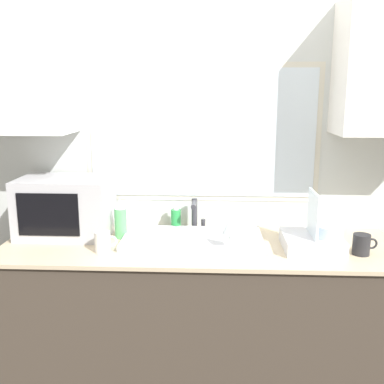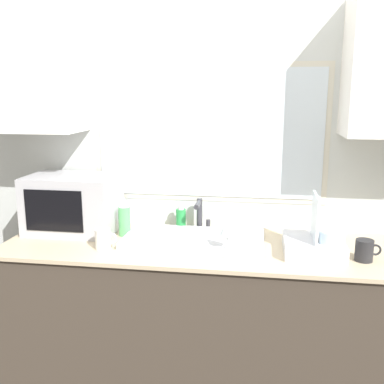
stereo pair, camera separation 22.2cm
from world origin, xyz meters
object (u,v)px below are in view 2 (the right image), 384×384
object	(u,v)px
spray_bottle	(124,217)
wine_glass	(227,228)
microwave	(73,204)
faucet	(200,212)
mug_near_sink	(103,239)
dish_rack	(316,243)
soap_bottle	(181,218)

from	to	relation	value
spray_bottle	wine_glass	size ratio (longest dim) A/B	1.21
microwave	spray_bottle	xyz separation A→B (m)	(0.30, -0.04, -0.05)
spray_bottle	faucet	bearing A→B (deg)	20.66
spray_bottle	mug_near_sink	xyz separation A→B (m)	(-0.04, -0.22, -0.05)
dish_rack	spray_bottle	size ratio (longest dim) A/B	1.36
faucet	dish_rack	world-z (taller)	dish_rack
microwave	soap_bottle	size ratio (longest dim) A/B	3.20
spray_bottle	dish_rack	bearing A→B (deg)	-7.42
wine_glass	soap_bottle	bearing A→B (deg)	128.14
wine_glass	faucet	bearing A→B (deg)	116.55
faucet	spray_bottle	distance (m)	0.42
microwave	dish_rack	distance (m)	1.31
faucet	dish_rack	xyz separation A→B (m)	(0.60, -0.28, -0.05)
dish_rack	faucet	bearing A→B (deg)	155.23
dish_rack	wine_glass	world-z (taller)	dish_rack
microwave	wine_glass	xyz separation A→B (m)	(0.88, -0.25, -0.02)
spray_bottle	microwave	bearing A→B (deg)	173.31
faucet	mug_near_sink	world-z (taller)	faucet
spray_bottle	soap_bottle	bearing A→B (deg)	28.85
microwave	wine_glass	distance (m)	0.91
faucet	soap_bottle	xyz separation A→B (m)	(-0.11, 0.01, -0.04)
faucet	dish_rack	bearing A→B (deg)	-24.77
faucet	microwave	xyz separation A→B (m)	(-0.70, -0.11, 0.05)
spray_bottle	mug_near_sink	bearing A→B (deg)	-100.69
dish_rack	spray_bottle	distance (m)	1.00
mug_near_sink	wine_glass	xyz separation A→B (m)	(0.61, 0.01, 0.08)
spray_bottle	soap_bottle	size ratio (longest dim) A/B	1.43
dish_rack	wine_glass	size ratio (longest dim) A/B	1.65
spray_bottle	wine_glass	xyz separation A→B (m)	(0.57, -0.21, 0.03)
dish_rack	mug_near_sink	bearing A→B (deg)	-174.89
soap_bottle	wine_glass	size ratio (longest dim) A/B	0.84
soap_bottle	faucet	bearing A→B (deg)	-4.13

